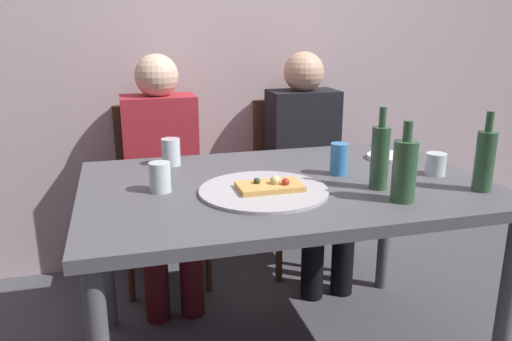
{
  "coord_description": "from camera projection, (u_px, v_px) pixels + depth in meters",
  "views": [
    {
      "loc": [
        -0.57,
        -1.68,
        1.31
      ],
      "look_at": [
        -0.11,
        0.0,
        0.8
      ],
      "focal_mm": 35.62,
      "sensor_mm": 36.0,
      "label": 1
    }
  ],
  "objects": [
    {
      "name": "pizza_slice_last",
      "position": [
        270.0,
        186.0,
        1.74
      ],
      "size": [
        0.22,
        0.13,
        0.05
      ],
      "color": "tan",
      "rests_on": "pizza_tray"
    },
    {
      "name": "pizza_tray",
      "position": [
        264.0,
        191.0,
        1.74
      ],
      "size": [
        0.45,
        0.45,
        0.01
      ],
      "primitive_type": "cylinder",
      "color": "#ADADB2",
      "rests_on": "dining_table"
    },
    {
      "name": "wine_glass",
      "position": [
        436.0,
        164.0,
        1.93
      ],
      "size": [
        0.08,
        0.08,
        0.08
      ],
      "primitive_type": "cylinder",
      "color": "silver",
      "rests_on": "dining_table"
    },
    {
      "name": "beer_bottle",
      "position": [
        405.0,
        170.0,
        1.63
      ],
      "size": [
        0.08,
        0.08,
        0.27
      ],
      "color": "#2D5133",
      "rests_on": "dining_table"
    },
    {
      "name": "guest_in_beanie",
      "position": [
        308.0,
        155.0,
        2.66
      ],
      "size": [
        0.36,
        0.56,
        1.17
      ],
      "rotation": [
        0.0,
        0.0,
        3.14
      ],
      "color": "black",
      "rests_on": "ground_plane"
    },
    {
      "name": "plate_stack",
      "position": [
        389.0,
        157.0,
        2.17
      ],
      "size": [
        0.18,
        0.18,
        0.02
      ],
      "primitive_type": "cylinder",
      "color": "white",
      "rests_on": "dining_table"
    },
    {
      "name": "chair_right",
      "position": [
        297.0,
        171.0,
        2.83
      ],
      "size": [
        0.44,
        0.44,
        0.9
      ],
      "rotation": [
        0.0,
        0.0,
        3.14
      ],
      "color": "#472D1E",
      "rests_on": "ground_plane"
    },
    {
      "name": "dining_table",
      "position": [
        285.0,
        202.0,
        1.88
      ],
      "size": [
        1.46,
        0.95,
        0.75
      ],
      "color": "#4C4C51",
      "rests_on": "ground_plane"
    },
    {
      "name": "soda_can",
      "position": [
        339.0,
        159.0,
        1.93
      ],
      "size": [
        0.07,
        0.07,
        0.12
      ],
      "primitive_type": "cylinder",
      "color": "#337AC1",
      "rests_on": "dining_table"
    },
    {
      "name": "wine_bottle",
      "position": [
        380.0,
        156.0,
        1.75
      ],
      "size": [
        0.06,
        0.06,
        0.29
      ],
      "color": "#2D5133",
      "rests_on": "dining_table"
    },
    {
      "name": "guest_in_sweater",
      "position": [
        163.0,
        166.0,
        2.46
      ],
      "size": [
        0.36,
        0.56,
        1.17
      ],
      "rotation": [
        0.0,
        0.0,
        3.14
      ],
      "color": "maroon",
      "rests_on": "ground_plane"
    },
    {
      "name": "tumbler_far",
      "position": [
        160.0,
        177.0,
        1.74
      ],
      "size": [
        0.07,
        0.07,
        0.1
      ],
      "primitive_type": "cylinder",
      "color": "silver",
      "rests_on": "dining_table"
    },
    {
      "name": "tumbler_near",
      "position": [
        171.0,
        152.0,
        2.06
      ],
      "size": [
        0.08,
        0.08,
        0.11
      ],
      "primitive_type": "cylinder",
      "color": "silver",
      "rests_on": "dining_table"
    },
    {
      "name": "back_wall",
      "position": [
        223.0,
        25.0,
        2.7
      ],
      "size": [
        6.0,
        0.1,
        2.6
      ],
      "primitive_type": "cube",
      "color": "#B29EA3",
      "rests_on": "ground_plane"
    },
    {
      "name": "chair_left",
      "position": [
        161.0,
        182.0,
        2.64
      ],
      "size": [
        0.44,
        0.44,
        0.9
      ],
      "rotation": [
        0.0,
        0.0,
        3.14
      ],
      "color": "#472D1E",
      "rests_on": "ground_plane"
    },
    {
      "name": "water_bottle",
      "position": [
        485.0,
        160.0,
        1.73
      ],
      "size": [
        0.07,
        0.07,
        0.28
      ],
      "color": "#2D5133",
      "rests_on": "dining_table"
    }
  ]
}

